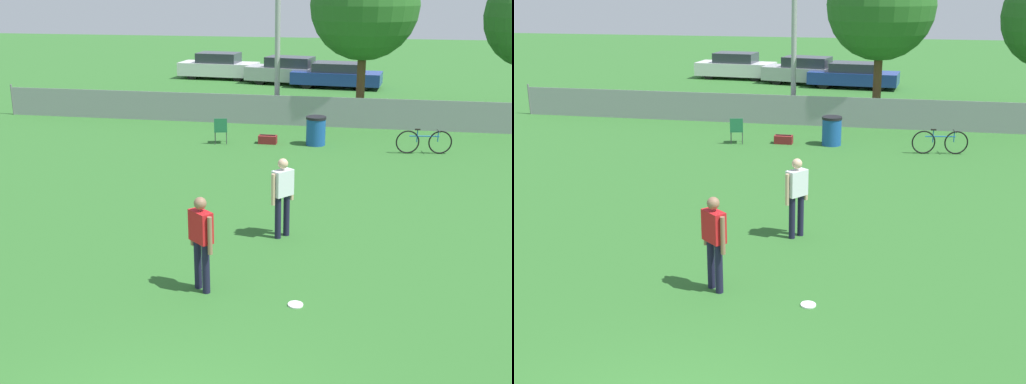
% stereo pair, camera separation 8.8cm
% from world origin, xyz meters
% --- Properties ---
extents(fence_backline, '(24.32, 0.07, 1.21)m').
position_xyz_m(fence_backline, '(0.00, 18.00, 0.55)').
color(fence_backline, gray).
rests_on(fence_backline, ground_plane).
extents(tree_near_pole, '(4.03, 4.03, 6.30)m').
position_xyz_m(tree_near_pole, '(1.60, 19.55, 4.27)').
color(tree_near_pole, brown).
rests_on(tree_near_pole, ground_plane).
extents(player_defender_red, '(0.48, 0.45, 1.67)m').
position_xyz_m(player_defender_red, '(-0.48, 4.28, 0.98)').
color(player_defender_red, '#191933').
rests_on(player_defender_red, ground_plane).
extents(player_receiver_white, '(0.44, 0.49, 1.67)m').
position_xyz_m(player_receiver_white, '(0.49, 6.96, 0.98)').
color(player_receiver_white, '#191933').
rests_on(player_receiver_white, ground_plane).
extents(frisbee_disc, '(0.26, 0.26, 0.03)m').
position_xyz_m(frisbee_disc, '(1.15, 4.03, 0.01)').
color(frisbee_disc, white).
rests_on(frisbee_disc, ground_plane).
extents(folding_chair_sideline, '(0.51, 0.51, 0.86)m').
position_xyz_m(folding_chair_sideline, '(-2.72, 14.71, 0.49)').
color(folding_chair_sideline, '#333338').
rests_on(folding_chair_sideline, ground_plane).
extents(bicycle_sideline, '(1.71, 0.44, 0.78)m').
position_xyz_m(bicycle_sideline, '(3.75, 14.59, 0.38)').
color(bicycle_sideline, black).
rests_on(bicycle_sideline, ground_plane).
extents(trash_bin, '(0.66, 0.66, 0.93)m').
position_xyz_m(trash_bin, '(0.36, 15.12, 0.47)').
color(trash_bin, '#194C99').
rests_on(trash_bin, ground_plane).
extents(gear_bag_sideline, '(0.59, 0.33, 0.29)m').
position_xyz_m(gear_bag_sideline, '(-1.21, 15.02, 0.13)').
color(gear_bag_sideline, maroon).
rests_on(gear_bag_sideline, ground_plane).
extents(parked_car_white, '(4.43, 2.07, 1.43)m').
position_xyz_m(parked_car_white, '(-6.53, 29.72, 0.69)').
color(parked_car_white, black).
rests_on(parked_car_white, ground_plane).
extents(parked_car_silver, '(4.76, 2.45, 1.43)m').
position_xyz_m(parked_car_silver, '(-2.34, 28.30, 0.69)').
color(parked_car_silver, black).
rests_on(parked_car_silver, ground_plane).
extents(parked_car_blue, '(4.61, 2.13, 1.27)m').
position_xyz_m(parked_car_blue, '(0.15, 27.60, 0.63)').
color(parked_car_blue, black).
rests_on(parked_car_blue, ground_plane).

